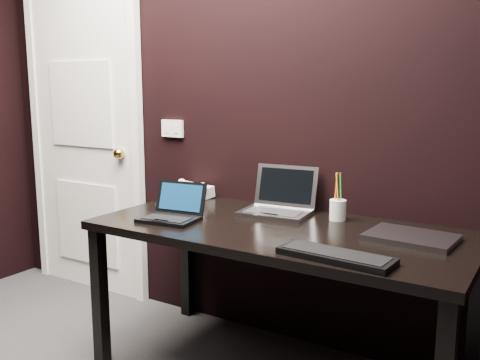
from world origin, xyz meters
The scene contains 11 objects.
wall_back centered at (0.00, 1.80, 1.30)m, with size 4.00×4.00×0.00m, color black.
door centered at (-1.35, 1.78, 1.04)m, with size 0.99×0.10×2.14m.
wall_switch centered at (-0.62, 1.79, 1.12)m, with size 0.15×0.02×0.10m.
desk centered at (0.30, 1.40, 0.66)m, with size 1.70×0.80×0.74m.
netbook centered at (-0.20, 1.25, 0.77)m, with size 0.29×0.27×0.17m.
silver_laptop centered at (0.18, 1.62, 0.78)m, with size 0.36×0.33×0.23m.
ext_keyboard centered at (0.69, 1.10, 0.75)m, with size 0.44×0.18×0.03m.
closed_laptop centered at (0.86, 1.50, 0.75)m, with size 0.37×0.27×0.02m.
desk_phone centered at (-0.41, 1.70, 0.78)m, with size 0.23×0.20×0.11m.
mobile_phone centered at (-0.40, 1.43, 0.78)m, with size 0.06×0.05×0.10m.
pen_cup centered at (0.48, 1.65, 0.79)m, with size 0.10×0.10×0.23m.
Camera 1 is at (1.38, -0.69, 1.37)m, focal length 40.00 mm.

